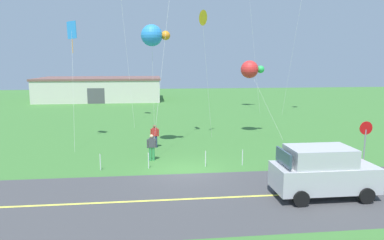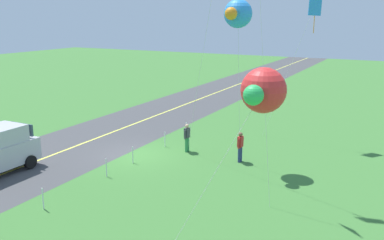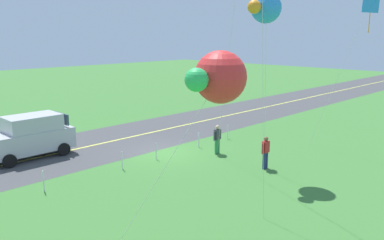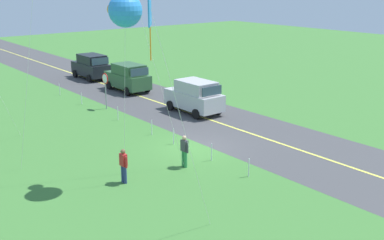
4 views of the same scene
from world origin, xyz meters
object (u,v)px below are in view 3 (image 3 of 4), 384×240
object	(u,v)px
kite_blue_mid	(265,8)
kite_pink_drift	(370,3)
car_suv_foreground	(30,136)
kite_purple_back	(219,77)
person_adult_companion	(266,151)
person_adult_near	(217,138)

from	to	relation	value
kite_blue_mid	kite_pink_drift	world-z (taller)	kite_pink_drift
car_suv_foreground	kite_purple_back	xyz separation A→B (m)	(0.49, 13.50, 4.13)
car_suv_foreground	kite_blue_mid	size ratio (longest dim) A/B	0.53
person_adult_companion	kite_pink_drift	size ratio (longest dim) A/B	0.18
car_suv_foreground	person_adult_companion	size ratio (longest dim) A/B	2.75
person_adult_near	kite_purple_back	xyz separation A→B (m)	(7.89, 6.86, 4.42)
person_adult_near	kite_purple_back	world-z (taller)	kite_purple_back
person_adult_companion	kite_pink_drift	xyz separation A→B (m)	(-5.64, 2.14, 7.06)
kite_blue_mid	kite_purple_back	bearing A→B (deg)	27.10
car_suv_foreground	kite_blue_mid	xyz separation A→B (m)	(-7.21, 9.56, 6.41)
car_suv_foreground	kite_purple_back	world-z (taller)	kite_purple_back
kite_blue_mid	kite_purple_back	world-z (taller)	kite_blue_mid
person_adult_companion	kite_blue_mid	xyz separation A→B (m)	(-0.02, -0.35, 6.70)
person_adult_near	person_adult_companion	size ratio (longest dim) A/B	1.00
kite_purple_back	person_adult_companion	bearing A→B (deg)	-154.93
kite_pink_drift	car_suv_foreground	bearing A→B (deg)	-43.21
car_suv_foreground	person_adult_near	xyz separation A→B (m)	(-7.40, 6.64, -0.29)
car_suv_foreground	person_adult_companion	bearing A→B (deg)	125.96
car_suv_foreground	kite_pink_drift	world-z (taller)	kite_pink_drift
kite_pink_drift	kite_purple_back	distance (m)	13.65
person_adult_near	kite_blue_mid	distance (m)	7.32
kite_blue_mid	kite_purple_back	size ratio (longest dim) A/B	1.38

